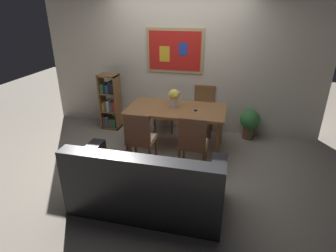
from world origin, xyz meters
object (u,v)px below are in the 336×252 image
Objects in this scene: dining_chair_near_left at (140,136)px; leather_couch at (147,186)px; dining_chair_far_right at (204,106)px; bookshelf at (110,103)px; tv_remote at (196,109)px; dining_chair_near_right at (193,141)px; dining_chair_far_left at (166,102)px; flower_vase at (174,97)px; dining_table at (176,113)px; potted_ivy at (250,122)px.

dining_chair_near_left reaches higher than leather_couch.
dining_chair_far_right and dining_chair_near_left have the same top height.
dining_chair_near_left is 1.70m from bookshelf.
bookshelf is 1.85m from tv_remote.
dining_chair_near_right is 1.00× the size of dining_chair_far_left.
dining_chair_far_right is 2.38m from leather_couch.
flower_vase is at bearing 174.07° from tv_remote.
dining_chair_near_right and dining_chair_far_right have the same top height.
dining_chair_far_left is at bearing 11.96° from bookshelf.
dining_chair_near_left is at bearing 113.76° from leather_couch.
dining_chair_near_left is (-0.38, -0.77, -0.10)m from dining_table.
dining_chair_far_left is at bearing 98.39° from leather_couch.
dining_chair_near_left is at bearing -116.01° from dining_chair_far_right.
dining_chair_near_right is 1.00× the size of dining_chair_near_left.
dining_chair_near_left is (-0.74, -1.52, 0.00)m from dining_chair_far_right.
dining_chair_far_left is at bearing 177.01° from dining_chair_far_right.
potted_ivy is at bearing 37.01° from tv_remote.
potted_ivy is at bearing 29.46° from dining_table.
leather_couch is 1.69m from tv_remote.
dining_chair_far_right is 1.00× the size of dining_chair_far_left.
dining_chair_far_right is at bearing 176.45° from potted_ivy.
dining_chair_far_left is 1.55× the size of potted_ivy.
flower_vase is (0.31, -0.74, 0.36)m from dining_chair_far_left.
leather_couch is at bearing -115.20° from dining_chair_near_right.
dining_chair_near_right reaches higher than tv_remote.
dining_chair_far_right is 0.89m from potted_ivy.
dining_chair_near_right reaches higher than leather_couch.
dining_chair_far_right is 1.00× the size of dining_chair_near_left.
bookshelf is 3.57× the size of flower_vase.
bookshelf reaches higher than dining_chair_far_left.
tv_remote is at bearing 48.41° from dining_chair_near_left.
leather_couch reaches higher than dining_table.
potted_ivy is at bearing 61.67° from leather_couch.
flower_vase is (-0.05, 0.04, 0.26)m from dining_table.
dining_chair_far_left is 1.05m from tv_remote.
dining_chair_near_right is at bearing -83.85° from tv_remote.
bookshelf is (-1.06, 1.33, -0.03)m from dining_chair_near_left.
dining_chair_near_right is (0.40, -0.74, -0.10)m from dining_table.
dining_chair_near_left is at bearing -177.35° from dining_chair_near_right.
dining_chair_near_left is 0.51× the size of leather_couch.
dining_chair_far_right is 0.77m from tv_remote.
dining_table is 5.28× the size of flower_vase.
flower_vase is at bearing 119.79° from dining_chair_near_right.
flower_vase is (1.39, -0.51, 0.39)m from bookshelf.
bookshelf is (-1.83, 1.29, -0.03)m from dining_chair_near_right.
dining_table is at bearing -65.18° from dining_chair_far_left.
dining_chair_far_right reaches higher than potted_ivy.
tv_remote is (-0.08, 0.74, 0.20)m from dining_chair_near_right.
dining_chair_near_left is at bearing -90.48° from dining_chair_far_left.
dining_chair_near_left is 2.18m from potted_ivy.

